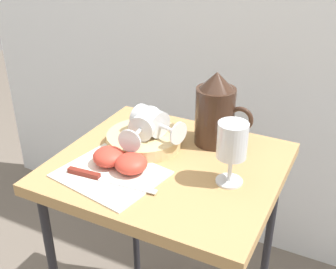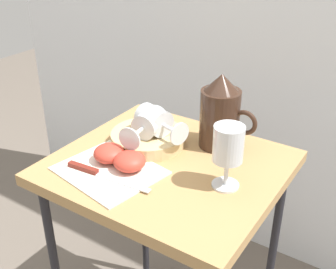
# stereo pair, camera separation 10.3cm
# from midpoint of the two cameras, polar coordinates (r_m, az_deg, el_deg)

# --- Properties ---
(table) EXTENTS (0.56, 0.50, 0.71)m
(table) POSITION_cam_midpoint_polar(r_m,az_deg,el_deg) (1.11, -2.68, -6.95)
(table) COLOR #AD8451
(table) RESTS_ON ground_plane
(linen_napkin) EXTENTS (0.27, 0.24, 0.00)m
(linen_napkin) POSITION_cam_midpoint_polar(r_m,az_deg,el_deg) (1.04, -10.53, -5.35)
(linen_napkin) COLOR silver
(linen_napkin) RESTS_ON table
(basket_tray) EXTENTS (0.20, 0.20, 0.03)m
(basket_tray) POSITION_cam_midpoint_polar(r_m,az_deg,el_deg) (1.14, -5.84, -0.75)
(basket_tray) COLOR tan
(basket_tray) RESTS_ON table
(pitcher) EXTENTS (0.16, 0.11, 0.20)m
(pitcher) POSITION_cam_midpoint_polar(r_m,az_deg,el_deg) (1.12, 3.79, 2.56)
(pitcher) COLOR #382319
(pitcher) RESTS_ON table
(wine_glass_upright) EXTENTS (0.07, 0.07, 0.15)m
(wine_glass_upright) POSITION_cam_midpoint_polar(r_m,az_deg,el_deg) (0.95, 5.55, -1.36)
(wine_glass_upright) COLOR silver
(wine_glass_upright) RESTS_ON table
(wine_glass_tipped_near) EXTENTS (0.08, 0.15, 0.07)m
(wine_glass_tipped_near) POSITION_cam_midpoint_polar(r_m,az_deg,el_deg) (1.11, -5.74, 1.29)
(wine_glass_tipped_near) COLOR silver
(wine_glass_tipped_near) RESTS_ON basket_tray
(wine_glass_tipped_far) EXTENTS (0.16, 0.10, 0.07)m
(wine_glass_tipped_far) POSITION_cam_midpoint_polar(r_m,az_deg,el_deg) (1.12, -4.94, 1.69)
(wine_glass_tipped_far) COLOR silver
(wine_glass_tipped_far) RESTS_ON basket_tray
(apple_half_left) EXTENTS (0.08, 0.08, 0.04)m
(apple_half_left) POSITION_cam_midpoint_polar(r_m,az_deg,el_deg) (1.06, -10.74, -3.01)
(apple_half_left) COLOR #CC3D2D
(apple_half_left) RESTS_ON linen_napkin
(apple_half_right) EXTENTS (0.08, 0.08, 0.04)m
(apple_half_right) POSITION_cam_midpoint_polar(r_m,az_deg,el_deg) (1.03, -7.87, -3.97)
(apple_half_right) COLOR #CC3D2D
(apple_half_right) RESTS_ON linen_napkin
(knife) EXTENTS (0.23, 0.03, 0.01)m
(knife) POSITION_cam_midpoint_polar(r_m,az_deg,el_deg) (1.02, -12.30, -5.69)
(knife) COLOR silver
(knife) RESTS_ON linen_napkin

